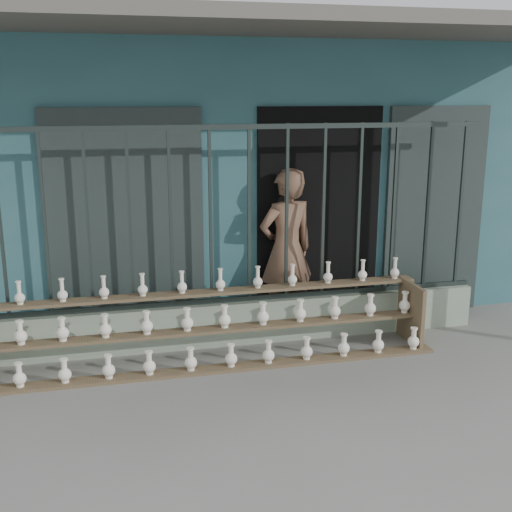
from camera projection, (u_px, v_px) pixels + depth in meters
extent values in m
plane|color=slate|center=(283.00, 396.00, 5.53)|extent=(60.00, 60.00, 0.00)
cube|color=#2E5B62|center=(203.00, 160.00, 9.19)|extent=(7.00, 5.00, 3.20)
cube|color=black|center=(318.00, 216.00, 7.15)|extent=(1.40, 0.12, 2.40)
cube|color=#202B29|center=(126.00, 226.00, 6.64)|extent=(1.60, 0.08, 2.40)
cube|color=#202B29|center=(434.00, 212.00, 7.42)|extent=(1.20, 0.08, 2.40)
cube|color=#59544C|center=(251.00, 24.00, 5.88)|extent=(7.40, 2.00, 0.12)
cube|color=#91A28B|center=(249.00, 321.00, 6.70)|extent=(5.00, 0.20, 0.45)
cube|color=#283330|center=(0.00, 226.00, 5.90)|extent=(0.03, 0.03, 1.80)
cube|color=#283330|center=(45.00, 224.00, 5.98)|extent=(0.03, 0.03, 1.80)
cube|color=#283330|center=(88.00, 222.00, 6.07)|extent=(0.03, 0.03, 1.80)
cube|color=#283330|center=(130.00, 220.00, 6.16)|extent=(0.03, 0.03, 1.80)
cube|color=#283330|center=(171.00, 218.00, 6.25)|extent=(0.03, 0.03, 1.80)
cube|color=#283330|center=(211.00, 217.00, 6.33)|extent=(0.03, 0.03, 1.80)
cube|color=#283330|center=(249.00, 215.00, 6.42)|extent=(0.03, 0.03, 1.80)
cube|color=#283330|center=(287.00, 213.00, 6.51)|extent=(0.03, 0.03, 1.80)
cube|color=#283330|center=(323.00, 212.00, 6.59)|extent=(0.03, 0.03, 1.80)
cube|color=#283330|center=(359.00, 210.00, 6.68)|extent=(0.03, 0.03, 1.80)
cube|color=#283330|center=(394.00, 209.00, 6.77)|extent=(0.03, 0.03, 1.80)
cube|color=#283330|center=(428.00, 207.00, 6.86)|extent=(0.03, 0.03, 1.80)
cube|color=#283330|center=(460.00, 206.00, 6.94)|extent=(0.03, 0.03, 1.80)
cube|color=#283330|center=(249.00, 127.00, 6.20)|extent=(5.00, 0.04, 0.05)
cube|color=#283330|center=(249.00, 298.00, 6.64)|extent=(5.00, 0.04, 0.05)
cube|color=brown|center=(211.00, 370.00, 6.02)|extent=(4.50, 0.18, 0.03)
cube|color=brown|center=(206.00, 330.00, 6.18)|extent=(4.50, 0.18, 0.03)
cube|color=brown|center=(202.00, 293.00, 6.34)|extent=(4.50, 0.18, 0.03)
cube|color=brown|center=(411.00, 313.00, 6.66)|extent=(0.04, 0.55, 0.64)
imported|color=brown|center=(286.00, 250.00, 6.94)|extent=(0.73, 0.57, 1.77)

